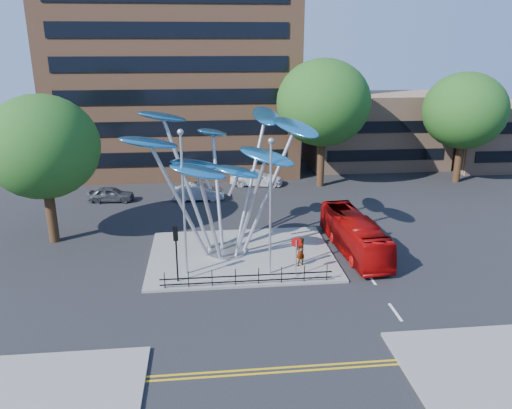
{
  "coord_description": "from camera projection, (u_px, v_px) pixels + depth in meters",
  "views": [
    {
      "loc": [
        -3.24,
        -24.2,
        13.59
      ],
      "look_at": [
        -0.24,
        4.0,
        4.24
      ],
      "focal_mm": 35.0,
      "sensor_mm": 36.0,
      "label": 1
    }
  ],
  "objects": [
    {
      "name": "traffic_island",
      "position": [
        241.0,
        255.0,
        32.97
      ],
      "size": [
        12.0,
        9.0,
        0.15
      ],
      "primitive_type": "cube",
      "color": "slate",
      "rests_on": "ground"
    },
    {
      "name": "tree_far",
      "position": [
        465.0,
        111.0,
        48.19
      ],
      "size": [
        8.0,
        8.0,
        10.81
      ],
      "color": "black",
      "rests_on": "ground"
    },
    {
      "name": "leaf_sculpture",
      "position": [
        223.0,
        153.0,
        31.38
      ],
      "size": [
        12.72,
        9.54,
        9.51
      ],
      "color": "#9EA0A5",
      "rests_on": "traffic_island"
    },
    {
      "name": "no_entry_sign_island",
      "position": [
        296.0,
        250.0,
        29.44
      ],
      "size": [
        0.6,
        0.1,
        2.45
      ],
      "color": "#9EA0A5",
      "rests_on": "traffic_island"
    },
    {
      "name": "pedestrian",
      "position": [
        300.0,
        252.0,
        31.02
      ],
      "size": [
        0.82,
        0.76,
        1.88
      ],
      "primitive_type": "imported",
      "rotation": [
        0.0,
        0.0,
        3.74
      ],
      "color": "gray",
      "rests_on": "traffic_island"
    },
    {
      "name": "parked_car_right",
      "position": [
        256.0,
        178.0,
        49.0
      ],
      "size": [
        5.46,
        2.91,
        1.51
      ],
      "primitive_type": "imported",
      "rotation": [
        0.0,
        0.0,
        1.41
      ],
      "color": "white",
      "rests_on": "ground"
    },
    {
      "name": "tree_left",
      "position": [
        42.0,
        147.0,
        33.34
      ],
      "size": [
        7.6,
        7.6,
        10.32
      ],
      "color": "black",
      "rests_on": "ground"
    },
    {
      "name": "brick_tower",
      "position": [
        173.0,
        26.0,
        52.35
      ],
      "size": [
        25.0,
        15.0,
        30.0
      ],
      "primitive_type": "cube",
      "color": "brown",
      "rests_on": "ground"
    },
    {
      "name": "parked_car_mid",
      "position": [
        198.0,
        192.0,
        44.42
      ],
      "size": [
        4.54,
        1.64,
        1.49
      ],
      "primitive_type": "imported",
      "rotation": [
        0.0,
        0.0,
        1.56
      ],
      "color": "#B6B9BF",
      "rests_on": "ground"
    },
    {
      "name": "pedestrian_railing_front",
      "position": [
        247.0,
        278.0,
        28.76
      ],
      "size": [
        10.0,
        0.06,
        1.0
      ],
      "color": "black",
      "rests_on": "traffic_island"
    },
    {
      "name": "tree_right",
      "position": [
        323.0,
        103.0,
        46.5
      ],
      "size": [
        8.8,
        8.8,
        12.11
      ],
      "color": "black",
      "rests_on": "ground"
    },
    {
      "name": "street_lamp_left",
      "position": [
        183.0,
        191.0,
        28.61
      ],
      "size": [
        0.36,
        0.36,
        8.8
      ],
      "color": "#9EA0A5",
      "rests_on": "traffic_island"
    },
    {
      "name": "low_building_far",
      "position": [
        502.0,
        135.0,
        55.79
      ],
      "size": [
        12.0,
        8.0,
        7.0
      ],
      "primitive_type": "cube",
      "color": "#A37C60",
      "rests_on": "ground"
    },
    {
      "name": "double_yellow_far",
      "position": [
        287.0,
        372.0,
        21.48
      ],
      "size": [
        40.0,
        0.12,
        0.01
      ],
      "primitive_type": "cube",
      "color": "gold",
      "rests_on": "ground"
    },
    {
      "name": "low_building_near",
      "position": [
        375.0,
        130.0,
        56.12
      ],
      "size": [
        15.0,
        8.0,
        8.0
      ],
      "primitive_type": "cube",
      "color": "#A37C60",
      "rests_on": "ground"
    },
    {
      "name": "ground",
      "position": [
        268.0,
        300.0,
        27.43
      ],
      "size": [
        120.0,
        120.0,
        0.0
      ],
      "primitive_type": "plane",
      "color": "black",
      "rests_on": "ground"
    },
    {
      "name": "parked_car_left",
      "position": [
        111.0,
        194.0,
        44.03
      ],
      "size": [
        3.99,
        1.76,
        1.34
      ],
      "primitive_type": "imported",
      "rotation": [
        0.0,
        0.0,
        1.52
      ],
      "color": "#464A4E",
      "rests_on": "ground"
    },
    {
      "name": "traffic_light_island",
      "position": [
        176.0,
        242.0,
        28.47
      ],
      "size": [
        0.28,
        0.18,
        3.42
      ],
      "color": "black",
      "rests_on": "traffic_island"
    },
    {
      "name": "double_yellow_near",
      "position": [
        286.0,
        367.0,
        21.76
      ],
      "size": [
        40.0,
        0.12,
        0.01
      ],
      "primitive_type": "cube",
      "color": "gold",
      "rests_on": "ground"
    },
    {
      "name": "red_bus",
      "position": [
        354.0,
        234.0,
        33.37
      ],
      "size": [
        2.62,
        9.03,
        2.48
      ],
      "primitive_type": "imported",
      "rotation": [
        0.0,
        0.0,
        0.06
      ],
      "color": "#930706",
      "rests_on": "ground"
    },
    {
      "name": "street_lamp_right",
      "position": [
        271.0,
        195.0,
        28.72
      ],
      "size": [
        0.36,
        0.36,
        8.3
      ],
      "color": "#9EA0A5",
      "rests_on": "traffic_island"
    }
  ]
}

